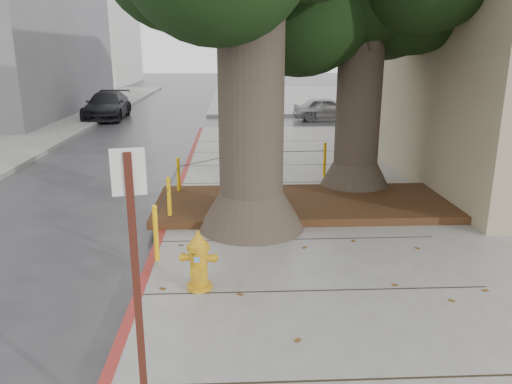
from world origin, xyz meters
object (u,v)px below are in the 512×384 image
car_red (484,108)px  signpost (137,288)px  car_silver (327,109)px  fire_hydrant (199,261)px  car_dark (107,106)px

car_red → signpost: bearing=152.1°
car_silver → car_red: car_red is taller
fire_hydrant → signpost: size_ratio=0.33×
fire_hydrant → car_dark: (-5.90, 19.56, 0.10)m
signpost → car_dark: signpost is taller
car_dark → car_silver: bearing=-7.2°
signpost → car_dark: (-5.62, 22.45, -0.95)m
fire_hydrant → car_red: (13.17, 18.14, 0.02)m
fire_hydrant → signpost: signpost is taller
signpost → car_silver: signpost is taller
signpost → car_silver: bearing=63.6°
car_red → fire_hydrant: bearing=148.7°
car_silver → car_dark: size_ratio=0.72×
car_red → car_dark: size_ratio=0.78×
signpost → car_dark: bearing=92.2°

